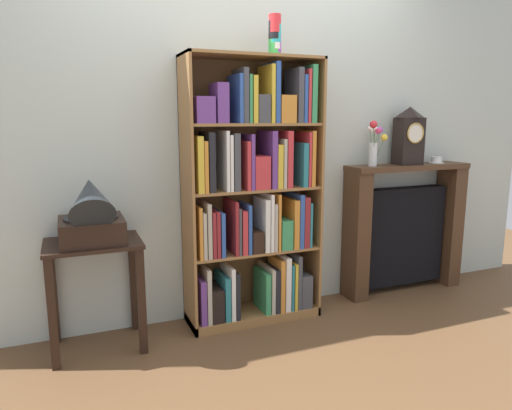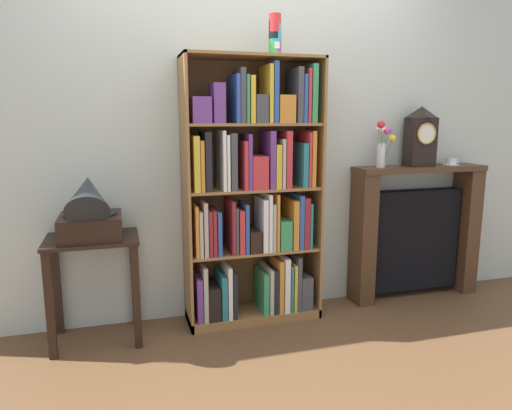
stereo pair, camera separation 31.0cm
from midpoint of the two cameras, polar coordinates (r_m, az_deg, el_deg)
ground_plane at (r=3.27m, az=2.78°, el=-14.23°), size 7.83×6.40×0.02m
wall_back at (r=3.27m, az=3.80°, el=9.48°), size 4.83×0.08×2.60m
bookshelf at (r=3.08m, az=2.64°, el=0.12°), size 0.90×0.31×1.75m
cup_stack at (r=3.10m, az=5.38°, el=20.02°), size 0.08×0.08×0.25m
side_table_left at (r=2.97m, az=-16.42°, el=-7.16°), size 0.54×0.41×0.66m
gramophone at (r=2.83m, az=-16.79°, el=-0.74°), size 0.36×0.47×0.46m
fireplace_mantel at (r=3.82m, az=21.01°, el=-3.19°), size 1.02×0.23×1.01m
mantel_clock at (r=3.70m, az=21.78°, el=7.78°), size 0.20×0.15×0.43m
flower_vase at (r=3.52m, az=17.74°, el=7.18°), size 0.14×0.16×0.33m
teacup_with_saucer at (r=3.90m, az=24.92°, el=4.78°), size 0.13×0.12×0.05m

